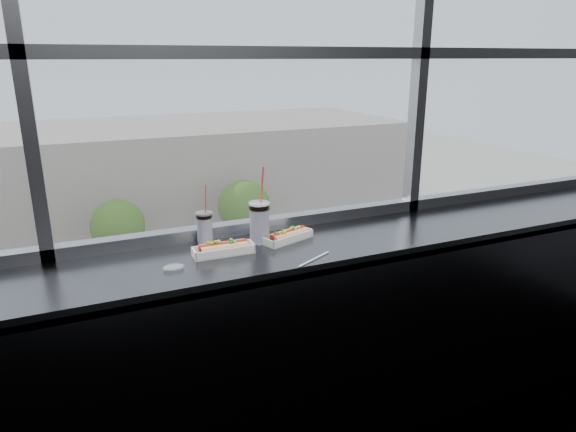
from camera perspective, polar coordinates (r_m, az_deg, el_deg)
name	(u,v)px	position (r m, az deg, el deg)	size (l,w,h in m)	color
wall_back_lower	(257,323)	(2.95, -3.49, -11.78)	(6.00, 6.00, 0.00)	black
counter	(275,253)	(2.49, -1.46, -4.14)	(6.00, 0.55, 0.06)	#4F5055
counter_fascia	(297,374)	(2.53, 0.96, -17.13)	(6.00, 0.04, 1.04)	#4F5055
hotdog_tray_left	(224,248)	(2.41, -7.18, -3.60)	(0.29, 0.10, 0.07)	white
hotdog_tray_right	(288,236)	(2.56, 0.02, -2.20)	(0.28, 0.17, 0.07)	white
soda_cup_left	(205,227)	(2.54, -9.25, -1.17)	(0.08, 0.08, 0.30)	white
soda_cup_right	(259,220)	(2.52, -3.19, -0.47)	(0.11, 0.11, 0.39)	white
loose_straw	(314,259)	(2.34, 2.94, -4.79)	(0.01, 0.01, 0.22)	white
wrapper	(174,267)	(2.28, -12.60, -5.55)	(0.10, 0.07, 0.02)	silver
plaza_ground	(81,214)	(47.73, -22.05, 0.21)	(120.00, 120.00, 0.00)	#B4B0A3
street_asphalt	(108,349)	(25.91, -19.34, -13.79)	(80.00, 10.00, 0.06)	black
far_sidewalk	(95,283)	(33.08, -20.68, -6.97)	(80.00, 6.00, 0.04)	#B4B0A3
far_building	(78,183)	(41.42, -22.28, 3.46)	(50.00, 14.00, 8.00)	#AA9D94
car_far_b	(123,287)	(29.00, -17.83, -7.53)	(6.96, 2.90, 2.32)	#741600
car_far_c	(282,263)	(31.15, -0.66, -5.21)	(6.01, 2.50, 2.00)	silver
car_near_d	(239,347)	(22.69, -5.47, -14.26)	(6.49, 2.70, 2.16)	white
car_near_c	(117,378)	(21.98, -18.49, -16.67)	(5.81, 2.42, 1.94)	#990016
car_near_e	(440,303)	(27.64, 16.58, -9.21)	(5.56, 2.32, 1.85)	#3A208B
pedestrian_d	(249,238)	(35.47, -4.37, -2.47)	(0.87, 0.65, 1.96)	#66605B
pedestrian_c	(185,253)	(33.25, -11.37, -4.04)	(0.92, 0.69, 2.08)	#66605B
tree_center	(118,226)	(32.00, -18.38, -1.07)	(3.19, 3.19, 4.99)	#47382B
tree_right	(244,206)	(33.49, -4.90, 1.07)	(3.46, 3.46, 5.40)	#47382B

